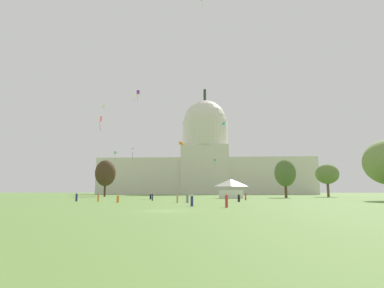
{
  "coord_description": "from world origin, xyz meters",
  "views": [
    {
      "loc": [
        5.17,
        -33.87,
        2.06
      ],
      "look_at": [
        -3.04,
        89.47,
        20.57
      ],
      "focal_mm": 29.57,
      "sensor_mm": 36.0,
      "label": 1
    }
  ],
  "objects_px": {
    "person_orange_back_right": "(118,199)",
    "kite_lime_high": "(202,0)",
    "person_navy_aisle_center": "(152,197)",
    "kite_gold_low": "(201,159)",
    "person_red_near_tent": "(226,201)",
    "tree_east_mid": "(285,173)",
    "tree_west_far": "(105,173)",
    "kite_green_low": "(115,153)",
    "person_grey_front_center": "(187,199)",
    "tree_east_far": "(327,174)",
    "kite_cyan_mid": "(224,124)",
    "person_black_back_center": "(239,198)",
    "kite_red_low": "(101,120)",
    "kite_white_mid": "(104,107)",
    "person_red_mid_right": "(246,197)",
    "person_navy_lawn_far_right": "(77,197)",
    "person_black_front_right": "(151,197)",
    "person_orange_edge_west": "(98,198)",
    "capitol_building": "(205,162)",
    "kite_violet_high": "(138,92)",
    "kite_turquoise_mid": "(215,160)",
    "kite_orange_low": "(181,143)",
    "person_navy_near_tree_east": "(192,201)",
    "person_tan_mid_center": "(177,198)",
    "event_tent": "(231,188)",
    "kite_yellow_high": "(134,96)",
    "kite_black_low": "(134,150)"
  },
  "relations": [
    {
      "from": "kite_red_low",
      "to": "kite_lime_high",
      "type": "xyz_separation_m",
      "value": [
        21.51,
        21.15,
        41.34
      ]
    },
    {
      "from": "kite_green_low",
      "to": "event_tent",
      "type": "bearing_deg",
      "value": 81.69
    },
    {
      "from": "person_navy_near_tree_east",
      "to": "kite_violet_high",
      "type": "bearing_deg",
      "value": 16.93
    },
    {
      "from": "kite_red_low",
      "to": "kite_orange_low",
      "type": "height_order",
      "value": "kite_red_low"
    },
    {
      "from": "capitol_building",
      "to": "person_black_front_right",
      "type": "xyz_separation_m",
      "value": [
        -11.01,
        -124.68,
        -20.14
      ]
    },
    {
      "from": "kite_red_low",
      "to": "person_red_mid_right",
      "type": "bearing_deg",
      "value": -34.45
    },
    {
      "from": "kite_green_low",
      "to": "tree_east_mid",
      "type": "bearing_deg",
      "value": 99.28
    },
    {
      "from": "tree_east_mid",
      "to": "tree_west_far",
      "type": "relative_size",
      "value": 0.88
    },
    {
      "from": "person_red_near_tent",
      "to": "kite_white_mid",
      "type": "distance_m",
      "value": 80.97
    },
    {
      "from": "kite_red_low",
      "to": "kite_gold_low",
      "type": "distance_m",
      "value": 38.15
    },
    {
      "from": "person_black_back_center",
      "to": "kite_gold_low",
      "type": "relative_size",
      "value": 0.42
    },
    {
      "from": "person_red_mid_right",
      "to": "kite_cyan_mid",
      "type": "height_order",
      "value": "kite_cyan_mid"
    },
    {
      "from": "event_tent",
      "to": "kite_yellow_high",
      "type": "relative_size",
      "value": 1.82
    },
    {
      "from": "person_navy_near_tree_east",
      "to": "person_black_front_right",
      "type": "bearing_deg",
      "value": 15.9
    },
    {
      "from": "kite_gold_low",
      "to": "person_red_near_tent",
      "type": "bearing_deg",
      "value": 32.57
    },
    {
      "from": "capitol_building",
      "to": "tree_east_mid",
      "type": "xyz_separation_m",
      "value": [
        28.51,
        -100.98,
        -12.94
      ]
    },
    {
      "from": "capitol_building",
      "to": "person_black_front_right",
      "type": "distance_m",
      "value": 126.78
    },
    {
      "from": "tree_east_far",
      "to": "kite_white_mid",
      "type": "height_order",
      "value": "kite_white_mid"
    },
    {
      "from": "kite_yellow_high",
      "to": "tree_east_mid",
      "type": "bearing_deg",
      "value": 101.43
    },
    {
      "from": "tree_west_far",
      "to": "kite_violet_high",
      "type": "relative_size",
      "value": 3.28
    },
    {
      "from": "person_black_front_right",
      "to": "kite_violet_high",
      "type": "xyz_separation_m",
      "value": [
        -10.04,
        24.72,
        35.95
      ]
    },
    {
      "from": "person_orange_back_right",
      "to": "kite_white_mid",
      "type": "relative_size",
      "value": 1.06
    },
    {
      "from": "kite_cyan_mid",
      "to": "kite_gold_low",
      "type": "xyz_separation_m",
      "value": [
        -8.77,
        -47.32,
        -21.3
      ]
    },
    {
      "from": "kite_green_low",
      "to": "kite_white_mid",
      "type": "distance_m",
      "value": 20.35
    },
    {
      "from": "person_navy_aisle_center",
      "to": "kite_white_mid",
      "type": "height_order",
      "value": "kite_white_mid"
    },
    {
      "from": "person_red_near_tent",
      "to": "kite_green_low",
      "type": "relative_size",
      "value": 0.49
    },
    {
      "from": "person_orange_back_right",
      "to": "kite_lime_high",
      "type": "distance_m",
      "value": 66.68
    },
    {
      "from": "person_red_mid_right",
      "to": "kite_black_low",
      "type": "xyz_separation_m",
      "value": [
        -31.07,
        16.65,
        13.43
      ]
    },
    {
      "from": "person_orange_edge_west",
      "to": "person_navy_aisle_center",
      "type": "bearing_deg",
      "value": -122.03
    },
    {
      "from": "person_black_back_center",
      "to": "person_tan_mid_center",
      "type": "distance_m",
      "value": 13.08
    },
    {
      "from": "person_orange_edge_west",
      "to": "person_grey_front_center",
      "type": "distance_m",
      "value": 18.78
    },
    {
      "from": "person_tan_mid_center",
      "to": "kite_violet_high",
      "type": "relative_size",
      "value": 0.4
    },
    {
      "from": "kite_gold_low",
      "to": "tree_east_far",
      "type": "bearing_deg",
      "value": 142.39
    },
    {
      "from": "person_navy_lawn_far_right",
      "to": "person_black_front_right",
      "type": "distance_m",
      "value": 20.63
    },
    {
      "from": "person_grey_front_center",
      "to": "kite_gold_low",
      "type": "relative_size",
      "value": 0.42
    },
    {
      "from": "person_navy_aisle_center",
      "to": "kite_lime_high",
      "type": "distance_m",
      "value": 61.33
    },
    {
      "from": "capitol_building",
      "to": "kite_turquoise_mid",
      "type": "bearing_deg",
      "value": -78.59
    },
    {
      "from": "person_navy_aisle_center",
      "to": "person_black_back_center",
      "type": "distance_m",
      "value": 19.66
    },
    {
      "from": "kite_yellow_high",
      "to": "event_tent",
      "type": "bearing_deg",
      "value": 87.95
    },
    {
      "from": "person_red_near_tent",
      "to": "person_black_front_right",
      "type": "xyz_separation_m",
      "value": [
        -17.76,
        39.75,
        -0.15
      ]
    },
    {
      "from": "kite_turquoise_mid",
      "to": "kite_orange_low",
      "type": "xyz_separation_m",
      "value": [
        -10.91,
        -79.54,
        -2.47
      ]
    },
    {
      "from": "person_black_back_center",
      "to": "kite_cyan_mid",
      "type": "bearing_deg",
      "value": 50.85
    },
    {
      "from": "tree_east_far",
      "to": "kite_cyan_mid",
      "type": "xyz_separation_m",
      "value": [
        -36.49,
        26.0,
        24.98
      ]
    },
    {
      "from": "tree_east_far",
      "to": "kite_violet_high",
      "type": "height_order",
      "value": "kite_violet_high"
    },
    {
      "from": "person_orange_back_right",
      "to": "kite_violet_high",
      "type": "distance_m",
      "value": 60.54
    },
    {
      "from": "person_orange_edge_west",
      "to": "kite_white_mid",
      "type": "distance_m",
      "value": 54.59
    },
    {
      "from": "kite_violet_high",
      "to": "person_black_back_center",
      "type": "bearing_deg",
      "value": 19.22
    },
    {
      "from": "kite_cyan_mid",
      "to": "kite_lime_high",
      "type": "bearing_deg",
      "value": -12.13
    },
    {
      "from": "tree_east_far",
      "to": "tree_west_far",
      "type": "relative_size",
      "value": 0.85
    },
    {
      "from": "tree_east_mid",
      "to": "kite_turquoise_mid",
      "type": "distance_m",
      "value": 74.55
    }
  ]
}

